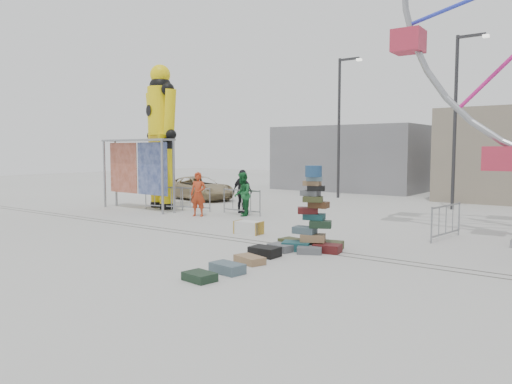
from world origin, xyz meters
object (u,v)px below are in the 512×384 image
Objects in this scene: barricade_dummy_b at (190,199)px; barricade_wheel_front at (446,222)px; lamp_post_right at (457,113)px; pedestrian_red at (198,194)px; suitcase_tower at (313,227)px; barricade_dummy_a at (164,198)px; parked_suv at (199,188)px; banner_scaffold at (137,157)px; steamer_trunk at (249,228)px; crash_test_dummy at (161,131)px; pedestrian_black at (243,191)px; pedestrian_green at (242,194)px; barricade_dummy_c at (242,202)px; lamp_post_left at (340,120)px.

barricade_dummy_b is 1.00× the size of barricade_wheel_front.
barricade_dummy_b is at bearing -140.70° from lamp_post_right.
barricade_wheel_front is at bearing -17.11° from pedestrian_red.
barricade_wheel_front is at bearing 39.78° from suitcase_tower.
parked_suv is (-2.02, 4.52, 0.10)m from barricade_dummy_a.
banner_scaffold is at bearing -168.50° from barricade_dummy_b.
steamer_trunk is at bearing -117.96° from parked_suv.
barricade_dummy_b is at bearing 95.50° from barricade_wheel_front.
crash_test_dummy is 1.50× the size of parked_suv.
barricade_dummy_b is 2.58m from pedestrian_black.
pedestrian_red is (-7.98, -8.88, -3.55)m from lamp_post_right.
pedestrian_green is at bearing 124.88° from suitcase_tower.
parked_suv is at bearing -22.88° from pedestrian_black.
crash_test_dummy reaches higher than barricade_dummy_b.
pedestrian_red is at bearing -131.97° from lamp_post_right.
steamer_trunk is at bearing 142.14° from suitcase_tower.
barricade_dummy_c is at bearing -5.24° from barricade_dummy_b.
lamp_post_right is 10.72m from pedestrian_green.
suitcase_tower is at bearing -92.35° from lamp_post_right.
lamp_post_left is 14.20m from steamer_trunk.
barricade_dummy_c is 1.04× the size of pedestrian_black.
parked_suv is (-1.43, 4.09, -3.04)m from crash_test_dummy.
barricade_dummy_c is at bearing 33.15° from pedestrian_red.
pedestrian_red is 0.40× the size of parked_suv.
pedestrian_green is 0.40× the size of parked_suv.
barricade_dummy_c is (4.53, 0.42, -3.14)m from crash_test_dummy.
crash_test_dummy is 3.79× the size of pedestrian_green.
pedestrian_red is at bearing -125.02° from barricade_dummy_c.
barricade_dummy_c is 1.08× the size of pedestrian_green.
pedestrian_green is 7.48m from parked_suv.
pedestrian_black reaches higher than barricade_dummy_c.
parked_suv is (-3.32, 4.11, 0.10)m from barricade_dummy_b.
steamer_trunk is 0.45× the size of barricade_dummy_c.
banner_scaffold is 3.18m from barricade_dummy_b.
parked_suv reaches higher than barricade_dummy_a.
barricade_wheel_front is at bearing -96.19° from parked_suv.
barricade_dummy_c is at bearing 23.40° from crash_test_dummy.
banner_scaffold is at bearing -113.72° from lamp_post_left.
barricade_dummy_c is 0.62m from pedestrian_green.
banner_scaffold is 2.28× the size of barricade_dummy_a.
banner_scaffold is 13.90m from barricade_wheel_front.
barricade_dummy_c is at bearing -2.38° from barricade_dummy_a.
parked_suv is (-5.84, -5.67, -3.83)m from lamp_post_left.
crash_test_dummy reaches higher than barricade_wheel_front.
barricade_dummy_b is (-2.51, -9.79, -3.93)m from lamp_post_left.
barricade_wheel_front is at bearing -48.72° from lamp_post_left.
steamer_trunk is at bearing -5.03° from crash_test_dummy.
barricade_wheel_front is at bearing -16.85° from barricade_dummy_b.
lamp_post_left is 16.07m from suitcase_tower.
banner_scaffold is 5.64m from parked_suv.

